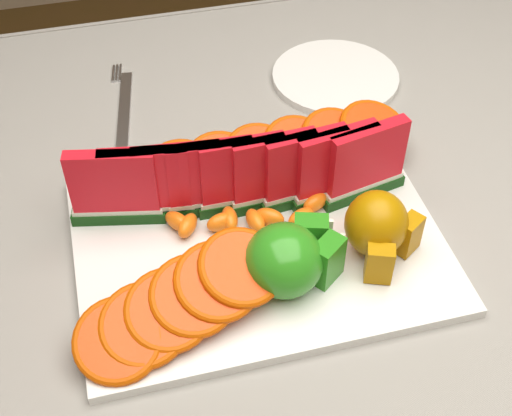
{
  "coord_description": "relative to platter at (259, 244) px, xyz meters",
  "views": [
    {
      "loc": [
        -0.22,
        -0.51,
        1.35
      ],
      "look_at": [
        -0.09,
        0.0,
        0.81
      ],
      "focal_mm": 50.0,
      "sensor_mm": 36.0,
      "label": 1
    }
  ],
  "objects": [
    {
      "name": "fork",
      "position": [
        -0.11,
        0.29,
        -0.0
      ],
      "size": [
        0.04,
        0.2,
        0.0
      ],
      "color": "silver",
      "rests_on": "tablecloth"
    },
    {
      "name": "apple_cluster",
      "position": [
        0.02,
        -0.06,
        0.04
      ],
      "size": [
        0.11,
        0.1,
        0.08
      ],
      "color": "#27780C",
      "rests_on": "platter"
    },
    {
      "name": "orange_fan_back",
      "position": [
        0.03,
        0.12,
        0.03
      ],
      "size": [
        0.39,
        0.12,
        0.05
      ],
      "color": "red",
      "rests_on": "platter"
    },
    {
      "name": "pear_cluster",
      "position": [
        0.12,
        -0.05,
        0.04
      ],
      "size": [
        0.09,
        0.09,
        0.08
      ],
      "color": "#9D890D",
      "rests_on": "platter"
    },
    {
      "name": "table",
      "position": [
        0.09,
        0.01,
        -0.11
      ],
      "size": [
        1.4,
        0.9,
        0.75
      ],
      "color": "#4A291C",
      "rests_on": "ground"
    },
    {
      "name": "tangerine_segments",
      "position": [
        -0.01,
        0.03,
        0.02
      ],
      "size": [
        0.19,
        0.06,
        0.02
      ],
      "color": "orange",
      "rests_on": "platter"
    },
    {
      "name": "tablecloth",
      "position": [
        0.09,
        0.01,
        -0.05
      ],
      "size": [
        1.53,
        1.03,
        0.2
      ],
      "color": "gray",
      "rests_on": "table"
    },
    {
      "name": "platter",
      "position": [
        0.0,
        0.0,
        0.0
      ],
      "size": [
        0.4,
        0.3,
        0.01
      ],
      "color": "silver",
      "rests_on": "tablecloth"
    },
    {
      "name": "side_plate",
      "position": [
        0.19,
        0.28,
        -0.0
      ],
      "size": [
        0.2,
        0.2,
        0.01
      ],
      "color": "silver",
      "rests_on": "tablecloth"
    },
    {
      "name": "watermelon_row",
      "position": [
        -0.0,
        0.06,
        0.05
      ],
      "size": [
        0.39,
        0.07,
        0.1
      ],
      "color": "#0D3511",
      "rests_on": "platter"
    },
    {
      "name": "orange_fan_front",
      "position": [
        -0.1,
        -0.08,
        0.03
      ],
      "size": [
        0.24,
        0.15,
        0.06
      ],
      "color": "red",
      "rests_on": "platter"
    }
  ]
}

